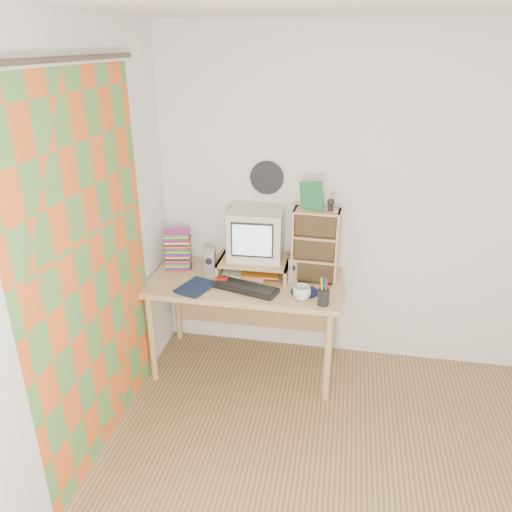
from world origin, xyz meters
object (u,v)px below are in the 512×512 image
at_px(desk, 247,292).
at_px(mug, 302,293).
at_px(dvd_stack, 178,252).
at_px(cd_rack, 315,246).
at_px(crt_monitor, 256,234).
at_px(diary, 185,282).
at_px(keyboard, 246,288).

xyz_separation_m(desk, mug, (0.44, -0.28, 0.18)).
distance_m(dvd_stack, cd_rack, 1.05).
bearing_deg(crt_monitor, diary, -147.57).
relative_size(dvd_stack, diary, 1.08).
relative_size(keyboard, diary, 1.90).
relative_size(crt_monitor, keyboard, 0.84).
xyz_separation_m(desk, cd_rack, (0.50, 0.03, 0.40)).
xyz_separation_m(crt_monitor, keyboard, (-0.02, -0.30, -0.29)).
bearing_deg(cd_rack, keyboard, -148.33).
relative_size(keyboard, mug, 3.79).
distance_m(desk, cd_rack, 0.64).
bearing_deg(cd_rack, dvd_stack, -178.03).
bearing_deg(keyboard, desk, 116.46).
xyz_separation_m(desk, crt_monitor, (0.05, 0.09, 0.44)).
height_order(keyboard, mug, mug).
height_order(crt_monitor, cd_rack, cd_rack).
height_order(desk, keyboard, keyboard).
xyz_separation_m(crt_monitor, diary, (-0.46, -0.31, -0.28)).
distance_m(crt_monitor, cd_rack, 0.45).
bearing_deg(crt_monitor, dvd_stack, -178.70).
bearing_deg(keyboard, dvd_stack, 171.42).
bearing_deg(crt_monitor, desk, -124.09).
distance_m(dvd_stack, mug, 1.04).
distance_m(crt_monitor, dvd_stack, 0.62).
distance_m(dvd_stack, diary, 0.33).
relative_size(desk, mug, 11.52).
height_order(keyboard, cd_rack, cd_rack).
xyz_separation_m(dvd_stack, diary, (0.13, -0.28, -0.11)).
height_order(dvd_stack, cd_rack, cd_rack).
xyz_separation_m(mug, diary, (-0.84, 0.05, -0.02)).
xyz_separation_m(desk, keyboard, (0.04, -0.22, 0.15)).
relative_size(cd_rack, diary, 2.22).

